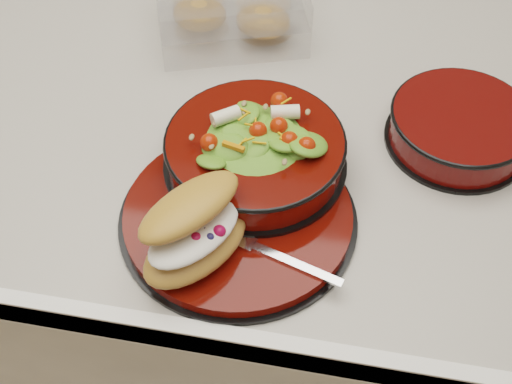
% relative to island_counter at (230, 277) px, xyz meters
% --- Properties ---
extents(island_counter, '(1.24, 0.74, 0.90)m').
position_rel_island_counter_xyz_m(island_counter, '(0.00, 0.00, 0.00)').
color(island_counter, beige).
rests_on(island_counter, ground).
extents(dinner_plate, '(0.31, 0.31, 0.02)m').
position_rel_island_counter_xyz_m(dinner_plate, '(0.07, -0.20, 0.46)').
color(dinner_plate, black).
rests_on(dinner_plate, island_counter).
extents(salad_bowl, '(0.25, 0.25, 0.10)m').
position_rel_island_counter_xyz_m(salad_bowl, '(0.07, -0.11, 0.50)').
color(salad_bowl, black).
rests_on(salad_bowl, dinner_plate).
extents(croissant, '(0.15, 0.18, 0.09)m').
position_rel_island_counter_xyz_m(croissant, '(0.03, -0.27, 0.51)').
color(croissant, '#CC7D3E').
rests_on(croissant, dinner_plate).
extents(fork, '(0.15, 0.06, 0.00)m').
position_rel_island_counter_xyz_m(fork, '(0.13, -0.26, 0.47)').
color(fork, silver).
rests_on(fork, dinner_plate).
extents(pastry_box, '(0.27, 0.23, 0.09)m').
position_rel_island_counter_xyz_m(pastry_box, '(-0.02, 0.19, 0.49)').
color(pastry_box, white).
rests_on(pastry_box, island_counter).
extents(extra_bowl, '(0.20, 0.20, 0.05)m').
position_rel_island_counter_xyz_m(extra_bowl, '(0.34, 0.00, 0.48)').
color(extra_bowl, black).
rests_on(extra_bowl, island_counter).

